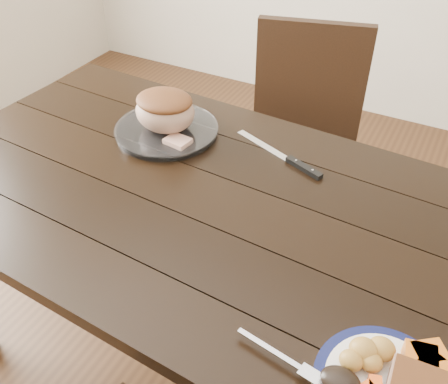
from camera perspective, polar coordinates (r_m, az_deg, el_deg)
The scene contains 11 objects.
ground at distance 1.85m, azimuth -2.00°, elevation -18.55°, with size 4.00×4.00×0.00m, color #472B16.
dining_table at distance 1.35m, azimuth -2.60°, elevation -3.27°, with size 1.65×0.99×0.75m.
chair_far at distance 1.96m, azimuth 8.96°, elevation 6.37°, with size 0.52×0.52×0.93m.
serving_platter at distance 1.53m, azimuth -6.56°, elevation 6.91°, with size 0.30×0.30×0.02m, color white.
roasted_potatoes at distance 0.95m, azimuth 16.12°, elevation -17.34°, with size 0.09×0.09×0.04m.
pumpkin_wedges at distance 0.98m, azimuth 22.19°, elevation -17.56°, with size 0.09×0.09×0.04m.
dark_mushroom at distance 0.92m, azimuth 13.17°, elevation -20.30°, with size 0.07×0.05×0.03m, color black.
fork at distance 0.94m, azimuth 7.06°, elevation -18.46°, with size 0.18×0.05×0.00m.
roast_joint at distance 1.50m, azimuth -6.75°, elevation 9.11°, with size 0.18×0.16×0.12m, color tan.
cut_slice at distance 1.45m, azimuth -5.31°, elevation 5.76°, with size 0.07×0.06×0.02m, color tan.
carving_knife at distance 1.41m, azimuth 7.91°, elevation 3.45°, with size 0.31×0.13×0.01m.
Camera 1 is at (0.52, -0.86, 1.56)m, focal length 40.00 mm.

